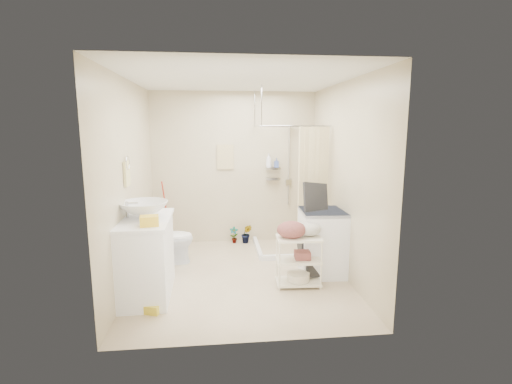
{
  "coord_description": "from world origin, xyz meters",
  "views": [
    {
      "loc": [
        -0.29,
        -4.79,
        2.01
      ],
      "look_at": [
        0.24,
        0.25,
        1.12
      ],
      "focal_mm": 26.0,
      "sensor_mm": 36.0,
      "label": 1
    }
  ],
  "objects_px": {
    "washing_machine": "(323,242)",
    "laundry_rack": "(299,256)",
    "toilet": "(168,239)",
    "vanity": "(146,257)"
  },
  "relations": [
    {
      "from": "vanity",
      "to": "laundry_rack",
      "type": "bearing_deg",
      "value": 0.82
    },
    {
      "from": "vanity",
      "to": "washing_machine",
      "type": "height_order",
      "value": "vanity"
    },
    {
      "from": "laundry_rack",
      "to": "toilet",
      "type": "bearing_deg",
      "value": 153.53
    },
    {
      "from": "toilet",
      "to": "washing_machine",
      "type": "xyz_separation_m",
      "value": [
        2.18,
        -0.61,
        0.07
      ]
    },
    {
      "from": "washing_machine",
      "to": "laundry_rack",
      "type": "height_order",
      "value": "washing_machine"
    },
    {
      "from": "toilet",
      "to": "washing_machine",
      "type": "distance_m",
      "value": 2.27
    },
    {
      "from": "washing_machine",
      "to": "laundry_rack",
      "type": "xyz_separation_m",
      "value": [
        -0.42,
        -0.37,
        -0.06
      ]
    },
    {
      "from": "washing_machine",
      "to": "laundry_rack",
      "type": "bearing_deg",
      "value": -135.48
    },
    {
      "from": "vanity",
      "to": "washing_machine",
      "type": "distance_m",
      "value": 2.34
    },
    {
      "from": "vanity",
      "to": "toilet",
      "type": "distance_m",
      "value": 1.07
    }
  ]
}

